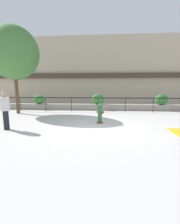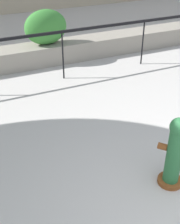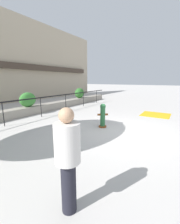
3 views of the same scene
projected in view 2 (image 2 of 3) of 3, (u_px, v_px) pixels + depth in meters
name	position (u px, v px, depth m)	size (l,w,h in m)	color
planter_wall_low	(49.00, 53.00, 8.15)	(18.00, 0.70, 0.50)	gray
fence_railing_segment	(62.00, 36.00, 6.90)	(15.00, 0.05, 1.15)	black
hedge_bush_1	(46.00, 27.00, 7.78)	(1.08, 0.56, 0.88)	#387F33
fire_hydrant	(175.00, 152.00, 4.18)	(0.50, 0.50, 1.08)	brown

